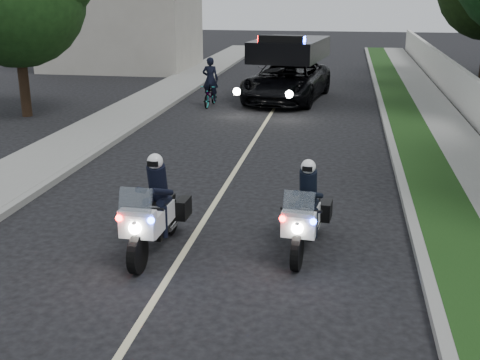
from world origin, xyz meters
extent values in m
plane|color=black|center=(0.00, 0.00, 0.00)|extent=(120.00, 120.00, 0.00)
cube|color=gray|center=(4.10, 10.00, 0.07)|extent=(0.20, 60.00, 0.15)
cube|color=#193814|center=(4.80, 10.00, 0.08)|extent=(1.20, 60.00, 0.16)
cube|color=gray|center=(6.10, 10.00, 0.08)|extent=(1.40, 60.00, 0.16)
cube|color=gray|center=(-4.10, 10.00, 0.07)|extent=(0.20, 60.00, 0.15)
cube|color=gray|center=(-5.20, 10.00, 0.08)|extent=(2.00, 60.00, 0.16)
cube|color=#A8A396|center=(-10.00, 26.00, 3.50)|extent=(8.00, 6.00, 7.00)
cube|color=#BFB78C|center=(0.00, 10.00, 0.00)|extent=(0.12, 50.00, 0.01)
imported|color=black|center=(0.29, 17.40, 0.00)|extent=(3.56, 6.30, 2.91)
imported|color=black|center=(-2.54, 15.56, 0.00)|extent=(0.63, 1.65, 0.85)
imported|color=black|center=(-2.54, 15.56, 0.00)|extent=(0.63, 0.43, 1.72)
camera|label=1|loc=(2.65, -7.48, 4.47)|focal=45.09mm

